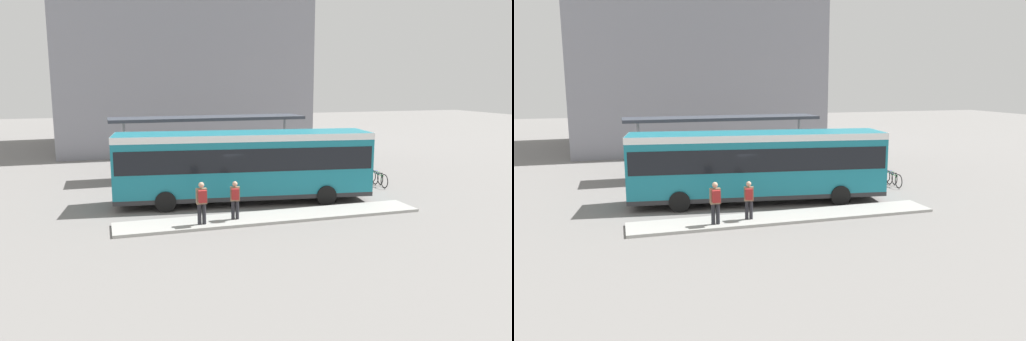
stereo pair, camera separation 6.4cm
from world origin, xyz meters
The scene contains 10 objects.
ground_plane centered at (0.00, 0.00, 0.00)m, with size 120.00×120.00×0.00m, color slate.
curb_island centered at (0.36, -3.10, 0.06)m, with size 12.99×1.80×0.12m.
city_bus centered at (0.01, 0.00, 1.93)m, with size 12.07×4.02×3.32m.
pedestrian_waiting centered at (-2.71, -3.52, 1.09)m, with size 0.42×0.43×1.69m.
pedestrian_companion centered at (-1.28, -3.19, 1.02)m, with size 0.42×0.46×1.58m.
bicycle_green centered at (8.08, 1.34, 0.38)m, with size 0.48×1.77×0.76m.
bicycle_blue centered at (8.38, 2.15, 0.34)m, with size 0.48×1.56×0.67m.
station_shelter centered at (-0.28, 6.84, 3.44)m, with size 11.40×2.50×3.59m.
potted_planter_near_shelter centered at (2.61, 4.50, 0.64)m, with size 0.73×0.73×1.21m.
station_building centered at (0.35, 23.08, 9.44)m, with size 19.78×15.31×18.89m.
Camera 2 is at (-6.21, -22.23, 5.71)m, focal length 35.00 mm.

